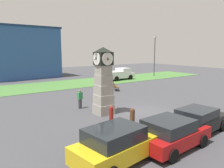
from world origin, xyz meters
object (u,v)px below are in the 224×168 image
at_px(clock_tower, 103,82).
at_px(pedestrian_crossing_lot, 80,98).
at_px(bollard_near_tower, 111,114).
at_px(car_near_tower, 171,133).
at_px(bench, 115,86).
at_px(bollard_mid_row, 132,116).
at_px(pickup_truck, 119,74).
at_px(car_navy_sedan, 118,144).
at_px(street_lamp_near_road, 155,54).
at_px(car_by_building, 198,120).

xyz_separation_m(clock_tower, pedestrian_crossing_lot, (-0.78, 2.34, -1.49)).
bearing_deg(pedestrian_crossing_lot, bollard_near_tower, -87.12).
bearing_deg(pedestrian_crossing_lot, car_near_tower, -87.91).
bearing_deg(pedestrian_crossing_lot, bench, 34.22).
xyz_separation_m(bollard_mid_row, pickup_truck, (11.84, 17.11, 0.37)).
height_order(bollard_near_tower, pickup_truck, pickup_truck).
distance_m(bollard_mid_row, pedestrian_crossing_lot, 5.55).
relative_size(bollard_near_tower, pickup_truck, 0.21).
distance_m(car_navy_sedan, bench, 16.59).
distance_m(bollard_mid_row, car_near_tower, 3.72).
relative_size(car_navy_sedan, car_near_tower, 1.11).
distance_m(car_near_tower, bench, 15.45).
xyz_separation_m(car_navy_sedan, pedestrian_crossing_lot, (2.59, 8.70, 0.08)).
bearing_deg(clock_tower, street_lamp_near_road, 35.37).
xyz_separation_m(bollard_near_tower, car_by_building, (3.11, -4.47, 0.20)).
distance_m(car_near_tower, pedestrian_crossing_lot, 9.11).
relative_size(clock_tower, car_by_building, 1.22).
relative_size(car_near_tower, bench, 2.44).
bearing_deg(bench, clock_tower, -131.31).
relative_size(clock_tower, bench, 3.01).
bearing_deg(pickup_truck, pedestrian_crossing_lot, -137.68).
distance_m(pickup_truck, pedestrian_crossing_lot, 17.32).
xyz_separation_m(clock_tower, car_navy_sedan, (-3.36, -6.35, -1.58)).
relative_size(car_by_building, bench, 2.46).
height_order(car_navy_sedan, bench, car_navy_sedan).
bearing_deg(bench, bollard_near_tower, -127.35).
xyz_separation_m(car_near_tower, pickup_truck, (12.48, 20.77, 0.17)).
bearing_deg(car_by_building, bollard_mid_row, 126.32).
height_order(clock_tower, pedestrian_crossing_lot, clock_tower).
bearing_deg(bench, car_by_building, -105.54).
xyz_separation_m(bollard_near_tower, car_navy_sedan, (-2.80, -4.53, 0.27)).
xyz_separation_m(bollard_mid_row, pedestrian_crossing_lot, (-0.97, 5.45, 0.33)).
relative_size(car_navy_sedan, car_by_building, 1.10).
distance_m(clock_tower, car_near_tower, 6.97).
distance_m(clock_tower, bollard_mid_row, 3.61).
bearing_deg(car_by_building, street_lamp_near_road, 49.53).
height_order(clock_tower, bollard_near_tower, clock_tower).
height_order(car_navy_sedan, street_lamp_near_road, street_lamp_near_road).
bearing_deg(bollard_mid_row, car_by_building, -53.68).
relative_size(bollard_mid_row, pickup_truck, 0.22).
distance_m(bollard_mid_row, bench, 11.92).
bearing_deg(pickup_truck, clock_tower, -130.66).
bearing_deg(bollard_near_tower, bench, 52.65).
bearing_deg(bench, car_near_tower, -115.80).
relative_size(car_navy_sedan, pedestrian_crossing_lot, 2.85).
xyz_separation_m(car_navy_sedan, bench, (9.64, 13.50, -0.29)).
xyz_separation_m(car_navy_sedan, street_lamp_near_road, (23.43, 20.59, 3.22)).
bearing_deg(pickup_truck, car_near_tower, -120.99).
xyz_separation_m(bollard_near_tower, pickup_truck, (12.60, 15.83, 0.39)).
relative_size(car_near_tower, pickup_truck, 0.81).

